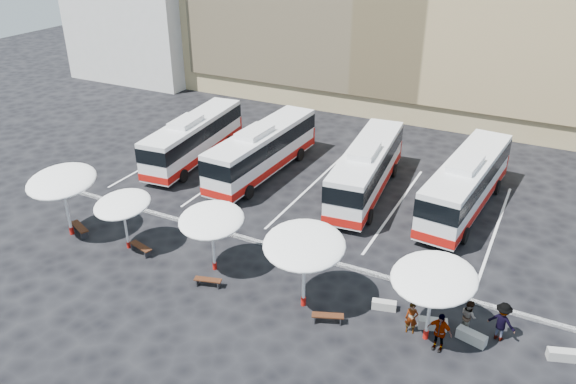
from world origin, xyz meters
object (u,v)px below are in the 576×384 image
at_px(wood_bench_1, 141,247).
at_px(passenger_2, 439,332).
at_px(sunshade_3, 304,245).
at_px(passenger_3, 502,322).
at_px(sunshade_1, 122,204).
at_px(sunshade_4, 434,278).
at_px(passenger_0, 412,318).
at_px(bus_1, 263,149).
at_px(wood_bench_3, 328,317).
at_px(bus_2, 367,168).
at_px(conc_bench_0, 384,305).
at_px(sunshade_2, 211,220).
at_px(passenger_1, 469,316).
at_px(conc_bench_1, 433,324).
at_px(conc_bench_2, 471,337).
at_px(bus_0, 194,137).
at_px(conc_bench_3, 563,355).
at_px(sunshade_0, 62,181).
at_px(wood_bench_2, 208,281).
at_px(wood_bench_0, 80,228).
at_px(bus_3, 466,182).

bearing_deg(wood_bench_1, passenger_2, -0.43).
bearing_deg(sunshade_3, passenger_3, 11.59).
relative_size(sunshade_1, passenger_3, 1.88).
distance_m(sunshade_4, passenger_2, 2.36).
bearing_deg(passenger_0, sunshade_3, 173.11).
height_order(bus_1, wood_bench_3, bus_1).
bearing_deg(wood_bench_1, bus_2, 55.73).
bearing_deg(conc_bench_0, passenger_3, 3.46).
bearing_deg(passenger_3, passenger_2, 53.15).
height_order(bus_1, sunshade_2, bus_1).
distance_m(bus_1, passenger_1, 19.11).
distance_m(conc_bench_1, passenger_0, 1.18).
xyz_separation_m(bus_1, conc_bench_2, (16.38, -10.93, -1.60)).
height_order(bus_0, conc_bench_0, bus_0).
bearing_deg(sunshade_3, conc_bench_3, 8.46).
height_order(sunshade_3, passenger_1, sunshade_3).
bearing_deg(sunshade_1, passenger_2, -0.80).
height_order(sunshade_2, wood_bench_3, sunshade_2).
relative_size(bus_0, passenger_1, 7.05).
bearing_deg(sunshade_3, sunshade_4, 3.55).
bearing_deg(passenger_1, sunshade_0, 57.84).
bearing_deg(sunshade_4, sunshade_3, -176.45).
xyz_separation_m(sunshade_1, conc_bench_1, (16.53, 0.98, -2.45)).
bearing_deg(passenger_3, wood_bench_1, 19.12).
bearing_deg(passenger_3, sunshade_2, 18.58).
bearing_deg(passenger_3, passenger_1, 16.93).
xyz_separation_m(bus_2, wood_bench_3, (2.91, -12.91, -1.49)).
height_order(wood_bench_2, conc_bench_1, conc_bench_1).
distance_m(sunshade_0, sunshade_3, 14.60).
height_order(bus_1, wood_bench_1, bus_1).
bearing_deg(sunshade_0, bus_1, 64.80).
xyz_separation_m(bus_2, sunshade_2, (-3.95, -11.68, 1.09)).
height_order(sunshade_0, sunshade_3, sunshade_0).
distance_m(bus_2, passenger_2, 14.58).
height_order(wood_bench_0, passenger_2, passenger_2).
distance_m(conc_bench_3, passenger_2, 5.11).
distance_m(sunshade_0, sunshade_4, 20.31).
distance_m(bus_3, sunshade_4, 12.68).
relative_size(conc_bench_1, conc_bench_3, 1.04).
xyz_separation_m(sunshade_1, sunshade_3, (10.72, -0.15, 0.62)).
bearing_deg(conc_bench_3, sunshade_2, -176.27).
height_order(sunshade_3, passenger_3, sunshade_3).
distance_m(conc_bench_0, passenger_1, 3.79).
distance_m(bus_1, sunshade_3, 14.97).
distance_m(bus_0, wood_bench_2, 15.97).
bearing_deg(wood_bench_1, conc_bench_0, 6.12).
height_order(sunshade_3, sunshade_4, sunshade_3).
xyz_separation_m(sunshade_3, wood_bench_0, (-14.18, 0.03, -2.92)).
bearing_deg(passenger_1, wood_bench_3, 75.17).
bearing_deg(conc_bench_1, conc_bench_0, 172.27).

